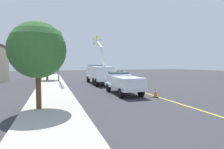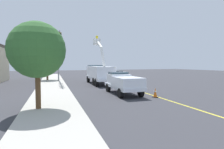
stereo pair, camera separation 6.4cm
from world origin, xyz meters
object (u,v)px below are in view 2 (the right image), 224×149
Objects in this scene: service_pickup_truck at (123,83)px; passing_minivan at (116,74)px; traffic_cone_mid_front at (106,79)px; traffic_cone_leading at (155,93)px; utility_bucket_truck at (99,73)px; traffic_signal_mast at (59,45)px.

passing_minivan is (15.00, -5.46, -0.15)m from service_pickup_truck.
passing_minivan is 6.47× the size of traffic_cone_mid_front.
service_pickup_truck is 1.17× the size of passing_minivan.
traffic_cone_leading is 1.10× the size of traffic_cone_mid_front.
utility_bucket_truck reaches higher than passing_minivan.
service_pickup_truck is at bearing 167.70° from traffic_cone_mid_front.
utility_bucket_truck is at bearing 138.92° from passing_minivan.
passing_minivan is at bearing -20.00° from service_pickup_truck.
passing_minivan is (5.55, -4.84, -0.64)m from utility_bucket_truck.
utility_bucket_truck reaches higher than service_pickup_truck.
service_pickup_truck reaches higher than traffic_cone_mid_front.
traffic_cone_mid_front is at bearing -31.20° from utility_bucket_truck.
utility_bucket_truck is 1.46× the size of service_pickup_truck.
traffic_cone_leading is 0.10× the size of traffic_signal_mast.
traffic_cone_leading is 15.73m from traffic_cone_mid_front.
service_pickup_truck is 13.49m from traffic_cone_mid_front.
passing_minivan is 0.60× the size of traffic_signal_mast.
service_pickup_truck is (-9.45, 0.62, -0.49)m from utility_bucket_truck.
service_pickup_truck reaches higher than passing_minivan.
traffic_cone_mid_front is at bearing -90.98° from traffic_signal_mast.
service_pickup_truck is 15.96m from passing_minivan.
service_pickup_truck reaches higher than traffic_cone_leading.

